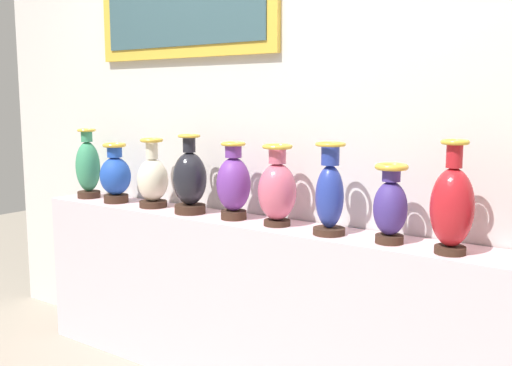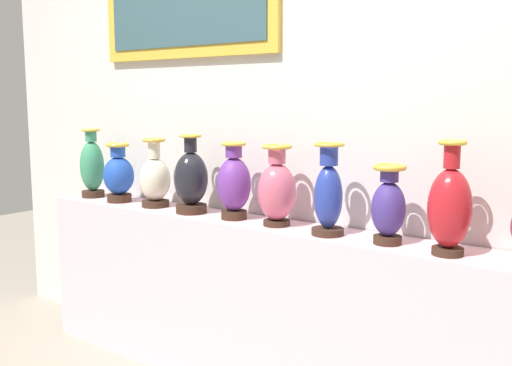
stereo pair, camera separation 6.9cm
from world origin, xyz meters
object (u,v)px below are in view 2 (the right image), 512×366
vase_sapphire (119,175)px  vase_violet (234,184)px  vase_cobalt (328,194)px  vase_onyx (191,180)px  vase_indigo (388,206)px  vase_ivory (155,179)px  vase_rose (277,190)px  vase_jade (92,167)px  vase_crimson (450,207)px

vase_sapphire → vase_violet: 0.82m
vase_violet → vase_cobalt: size_ratio=0.94×
vase_onyx → vase_indigo: bearing=-0.4°
vase_ivory → vase_indigo: vase_ivory is taller
vase_rose → vase_onyx: bearing=-178.9°
vase_cobalt → vase_ivory: bearing=178.7°
vase_ivory → vase_indigo: size_ratio=1.15×
vase_ivory → vase_rose: (0.80, -0.00, 0.02)m
vase_ivory → vase_violet: vase_violet is taller
vase_jade → vase_ivory: size_ratio=1.09×
vase_cobalt → vase_indigo: 0.27m
vase_indigo → vase_crimson: (0.25, -0.02, 0.03)m
vase_violet → vase_crimson: vase_crimson is taller
vase_sapphire → vase_ivory: 0.27m
vase_sapphire → vase_crimson: (1.87, -0.03, 0.03)m
vase_indigo → vase_cobalt: bearing=-178.9°
vase_sapphire → vase_ivory: size_ratio=0.90×
vase_sapphire → vase_cobalt: size_ratio=0.84×
vase_rose → vase_cobalt: (0.28, -0.02, 0.01)m
vase_jade → vase_crimson: bearing=-1.1°
vase_violet → vase_indigo: bearing=-1.3°
vase_sapphire → vase_onyx: (0.55, 0.00, 0.02)m
vase_sapphire → vase_violet: vase_violet is taller
vase_cobalt → vase_crimson: bearing=-1.9°
vase_onyx → vase_cobalt: bearing=-0.9°
vase_jade → vase_ivory: (0.53, 0.00, -0.03)m
vase_crimson → vase_sapphire: bearing=179.2°
vase_violet → vase_rose: (0.25, -0.00, -0.00)m
vase_jade → vase_violet: vase_jade is taller
vase_onyx → vase_indigo: size_ratio=1.24×
vase_sapphire → vase_jade: bearing=176.4°
vase_jade → vase_cobalt: (1.60, -0.02, -0.00)m
vase_jade → vase_violet: size_ratio=1.09×
vase_jade → vase_cobalt: 1.60m
vase_jade → vase_cobalt: size_ratio=1.02×
vase_onyx → vase_crimson: vase_crimson is taller
vase_jade → vase_violet: (1.07, -0.00, -0.01)m
vase_sapphire → vase_indigo: bearing=-0.1°
vase_crimson → vase_onyx: bearing=178.7°
vase_violet → vase_crimson: 1.05m
vase_violet → vase_rose: 0.25m
vase_sapphire → vase_rose: bearing=0.8°
vase_sapphire → vase_onyx: 0.55m
vase_violet → vase_cobalt: vase_cobalt is taller
vase_jade → vase_indigo: size_ratio=1.26×
vase_rose → vase_crimson: bearing=-2.9°
vase_rose → vase_crimson: size_ratio=0.87×
vase_crimson → vase_jade: bearing=178.9°
vase_ivory → vase_cobalt: bearing=-1.3°
vase_jade → vase_rose: vase_jade is taller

